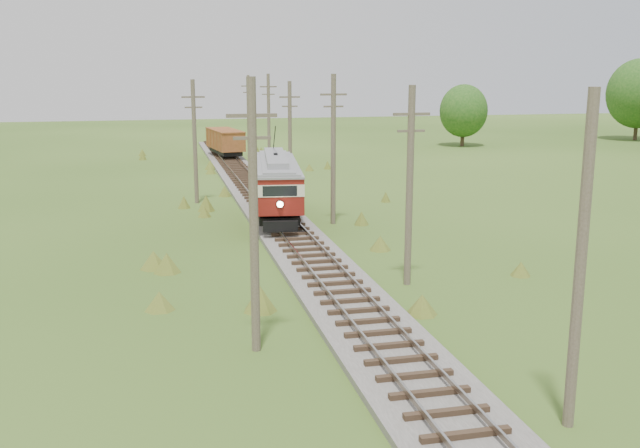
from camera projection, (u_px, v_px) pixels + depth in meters
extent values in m
cube|color=#605B54|center=(273.00, 215.00, 45.73)|extent=(3.60, 96.00, 0.25)
cube|color=#726659|center=(262.00, 210.00, 45.49)|extent=(0.08, 96.00, 0.17)
cube|color=#726659|center=(284.00, 209.00, 45.81)|extent=(0.08, 96.00, 0.17)
cube|color=#2D2116|center=(273.00, 211.00, 45.68)|extent=(2.40, 96.00, 0.16)
cube|color=black|center=(276.00, 205.00, 44.44)|extent=(3.61, 10.75, 0.43)
cube|color=maroon|center=(276.00, 190.00, 44.24)|extent=(4.13, 11.71, 1.05)
cube|color=beige|center=(276.00, 176.00, 44.06)|extent=(4.16, 11.77, 0.67)
cube|color=black|center=(276.00, 176.00, 44.06)|extent=(4.12, 11.26, 0.53)
cube|color=maroon|center=(276.00, 168.00, 43.96)|extent=(4.13, 11.71, 0.29)
cube|color=gray|center=(276.00, 163.00, 43.89)|extent=(4.19, 11.83, 0.36)
cube|color=gray|center=(276.00, 158.00, 43.83)|extent=(2.30, 8.68, 0.38)
sphere|color=#FFF2BF|center=(280.00, 204.00, 38.56)|extent=(0.34, 0.34, 0.34)
cylinder|color=black|center=(274.00, 138.00, 45.27)|extent=(0.63, 4.42, 1.84)
cylinder|color=black|center=(266.00, 220.00, 40.17)|extent=(0.21, 0.77, 0.76)
cylinder|color=black|center=(292.00, 219.00, 40.30)|extent=(0.21, 0.77, 0.76)
cylinder|color=black|center=(263.00, 194.00, 48.60)|extent=(0.21, 0.77, 0.76)
cylinder|color=black|center=(284.00, 194.00, 48.74)|extent=(0.21, 0.77, 0.76)
cube|color=black|center=(225.00, 151.00, 75.23)|extent=(2.89, 7.02, 0.47)
cube|color=brown|center=(225.00, 140.00, 74.98)|extent=(3.48, 7.84, 1.89)
cube|color=brown|center=(225.00, 130.00, 74.77)|extent=(3.55, 7.99, 0.11)
cylinder|color=black|center=(224.00, 153.00, 72.90)|extent=(0.22, 0.77, 0.76)
cylinder|color=black|center=(237.00, 152.00, 73.40)|extent=(0.22, 0.77, 0.76)
cylinder|color=black|center=(214.00, 148.00, 77.05)|extent=(0.22, 0.77, 0.76)
cylinder|color=black|center=(227.00, 148.00, 77.54)|extent=(0.22, 0.77, 0.76)
cone|color=gray|center=(279.00, 172.00, 61.54)|extent=(3.43, 3.43, 1.29)
cone|color=gray|center=(291.00, 176.00, 60.76)|extent=(1.93, 1.93, 0.75)
cylinder|color=brown|center=(580.00, 265.00, 17.89)|extent=(0.30, 0.30, 8.80)
cylinder|color=brown|center=(410.00, 188.00, 30.33)|extent=(0.30, 0.30, 8.60)
cube|color=brown|center=(412.00, 114.00, 29.68)|extent=(1.60, 0.12, 0.12)
cube|color=brown|center=(411.00, 131.00, 29.83)|extent=(1.20, 0.10, 0.10)
cylinder|color=brown|center=(333.00, 150.00, 42.65)|extent=(0.30, 0.30, 9.00)
cube|color=brown|center=(334.00, 94.00, 41.96)|extent=(1.60, 0.12, 0.12)
cube|color=brown|center=(333.00, 106.00, 42.10)|extent=(1.20, 0.10, 0.10)
cylinder|color=brown|center=(290.00, 136.00, 55.05)|extent=(0.30, 0.30, 8.40)
cube|color=brown|center=(290.00, 97.00, 54.42)|extent=(1.60, 0.12, 0.12)
cube|color=brown|center=(290.00, 106.00, 54.57)|extent=(1.20, 0.10, 0.10)
cylinder|color=brown|center=(269.00, 122.00, 67.47)|extent=(0.30, 0.30, 8.90)
cube|color=brown|center=(268.00, 87.00, 66.79)|extent=(1.60, 0.12, 0.12)
cube|color=brown|center=(268.00, 94.00, 66.93)|extent=(1.20, 0.10, 0.10)
cylinder|color=brown|center=(249.00, 115.00, 79.83)|extent=(0.30, 0.30, 8.70)
cube|color=brown|center=(248.00, 86.00, 79.17)|extent=(1.60, 0.12, 0.12)
cube|color=brown|center=(248.00, 92.00, 79.31)|extent=(1.20, 0.10, 0.10)
cylinder|color=brown|center=(254.00, 219.00, 22.93)|extent=(0.30, 0.30, 9.00)
cube|color=brown|center=(252.00, 116.00, 22.23)|extent=(1.60, 0.12, 0.12)
cube|color=brown|center=(252.00, 138.00, 22.38)|extent=(1.20, 0.10, 0.10)
cylinder|color=brown|center=(195.00, 142.00, 49.57)|extent=(0.30, 0.30, 8.60)
cube|color=brown|center=(193.00, 97.00, 48.92)|extent=(1.60, 0.12, 0.12)
cube|color=brown|center=(193.00, 107.00, 49.07)|extent=(1.20, 0.10, 0.10)
cylinder|color=#38281C|center=(636.00, 127.00, 95.79)|extent=(0.50, 0.50, 3.60)
ellipsoid|color=#194A16|center=(639.00, 93.00, 94.86)|extent=(8.40, 8.40, 9.24)
cylinder|color=#38281C|center=(462.00, 136.00, 88.28)|extent=(0.50, 0.50, 2.52)
ellipsoid|color=#194A16|center=(464.00, 111.00, 87.63)|extent=(5.88, 5.88, 6.47)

